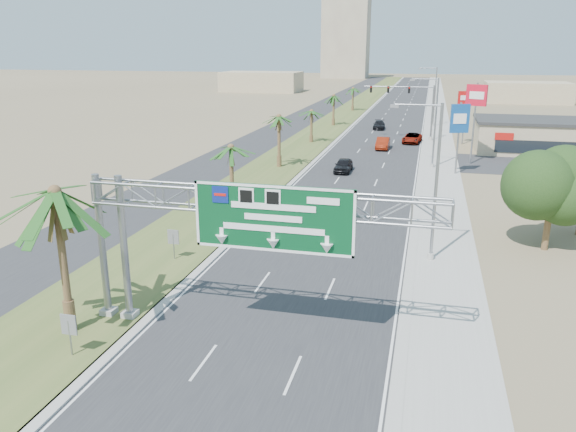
# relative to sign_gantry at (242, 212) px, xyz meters

# --- Properties ---
(road) EXTENTS (12.00, 300.00, 0.02)m
(road) POSITION_rel_sign_gantry_xyz_m (1.06, 100.07, -6.05)
(road) COLOR #28282B
(road) RESTS_ON ground
(sidewalk_right) EXTENTS (4.00, 300.00, 0.10)m
(sidewalk_right) POSITION_rel_sign_gantry_xyz_m (9.56, 100.07, -6.01)
(sidewalk_right) COLOR #9E9B93
(sidewalk_right) RESTS_ON ground
(median_grass) EXTENTS (7.00, 300.00, 0.12)m
(median_grass) POSITION_rel_sign_gantry_xyz_m (-8.94, 100.07, -6.00)
(median_grass) COLOR #445827
(median_grass) RESTS_ON ground
(opposing_road) EXTENTS (8.00, 300.00, 0.02)m
(opposing_road) POSITION_rel_sign_gantry_xyz_m (-15.94, 100.07, -6.05)
(opposing_road) COLOR #28282B
(opposing_road) RESTS_ON ground
(sign_gantry) EXTENTS (16.75, 1.24, 7.50)m
(sign_gantry) POSITION_rel_sign_gantry_xyz_m (0.00, 0.00, 0.00)
(sign_gantry) COLOR gray
(sign_gantry) RESTS_ON ground
(palm_near) EXTENTS (5.70, 5.70, 8.35)m
(palm_near) POSITION_rel_sign_gantry_xyz_m (-8.14, -1.93, 0.87)
(palm_near) COLOR brown
(palm_near) RESTS_ON ground
(palm_row_b) EXTENTS (3.99, 3.99, 5.95)m
(palm_row_b) POSITION_rel_sign_gantry_xyz_m (-8.44, 22.07, -1.16)
(palm_row_b) COLOR brown
(palm_row_b) RESTS_ON ground
(palm_row_c) EXTENTS (3.99, 3.99, 6.75)m
(palm_row_c) POSITION_rel_sign_gantry_xyz_m (-8.44, 38.07, -0.39)
(palm_row_c) COLOR brown
(palm_row_c) RESTS_ON ground
(palm_row_d) EXTENTS (3.99, 3.99, 5.45)m
(palm_row_d) POSITION_rel_sign_gantry_xyz_m (-8.44, 56.07, -1.64)
(palm_row_d) COLOR brown
(palm_row_d) RESTS_ON ground
(palm_row_e) EXTENTS (3.99, 3.99, 6.15)m
(palm_row_e) POSITION_rel_sign_gantry_xyz_m (-8.44, 75.07, -0.97)
(palm_row_e) COLOR brown
(palm_row_e) RESTS_ON ground
(palm_row_f) EXTENTS (3.99, 3.99, 5.75)m
(palm_row_f) POSITION_rel_sign_gantry_xyz_m (-8.44, 100.07, -1.35)
(palm_row_f) COLOR brown
(palm_row_f) RESTS_ON ground
(streetlight_near) EXTENTS (3.27, 0.44, 10.00)m
(streetlight_near) POSITION_rel_sign_gantry_xyz_m (8.36, 12.07, -1.36)
(streetlight_near) COLOR gray
(streetlight_near) RESTS_ON ground
(streetlight_mid) EXTENTS (3.27, 0.44, 10.00)m
(streetlight_mid) POSITION_rel_sign_gantry_xyz_m (8.36, 42.07, -1.36)
(streetlight_mid) COLOR gray
(streetlight_mid) RESTS_ON ground
(streetlight_far) EXTENTS (3.27, 0.44, 10.00)m
(streetlight_far) POSITION_rel_sign_gantry_xyz_m (8.36, 78.07, -1.36)
(streetlight_far) COLOR gray
(streetlight_far) RESTS_ON ground
(signal_mast) EXTENTS (10.28, 0.71, 8.00)m
(signal_mast) POSITION_rel_sign_gantry_xyz_m (6.23, 62.05, -1.21)
(signal_mast) COLOR gray
(signal_mast) RESTS_ON ground
(store_building) EXTENTS (18.00, 10.00, 4.00)m
(store_building) POSITION_rel_sign_gantry_xyz_m (23.06, 56.07, -4.06)
(store_building) COLOR tan
(store_building) RESTS_ON ground
(oak_near) EXTENTS (4.50, 4.50, 6.80)m
(oak_near) POSITION_rel_sign_gantry_xyz_m (16.06, 16.07, -1.53)
(oak_near) COLOR brown
(oak_near) RESTS_ON ground
(median_signback_a) EXTENTS (0.75, 0.08, 2.08)m
(median_signback_a) POSITION_rel_sign_gantry_xyz_m (-6.74, -3.93, -4.61)
(median_signback_a) COLOR gray
(median_signback_a) RESTS_ON ground
(median_signback_b) EXTENTS (0.75, 0.08, 2.08)m
(median_signback_b) POSITION_rel_sign_gantry_xyz_m (-7.44, 8.07, -4.61)
(median_signback_b) COLOR gray
(median_signback_b) RESTS_ON ground
(tower_distant) EXTENTS (20.00, 16.00, 35.00)m
(tower_distant) POSITION_rel_sign_gantry_xyz_m (-30.94, 240.07, 11.44)
(tower_distant) COLOR gray
(tower_distant) RESTS_ON ground
(building_distant_left) EXTENTS (24.00, 14.00, 6.00)m
(building_distant_left) POSITION_rel_sign_gantry_xyz_m (-43.94, 150.07, -3.06)
(building_distant_left) COLOR tan
(building_distant_left) RESTS_ON ground
(building_distant_right) EXTENTS (20.00, 12.00, 5.00)m
(building_distant_right) POSITION_rel_sign_gantry_xyz_m (31.06, 130.07, -3.56)
(building_distant_right) COLOR tan
(building_distant_right) RESTS_ON ground
(car_left_lane) EXTENTS (1.75, 4.35, 1.48)m
(car_left_lane) POSITION_rel_sign_gantry_xyz_m (-0.94, 37.41, -5.32)
(car_left_lane) COLOR black
(car_left_lane) RESTS_ON ground
(car_mid_lane) EXTENTS (1.66, 4.74, 1.56)m
(car_mid_lane) POSITION_rel_sign_gantry_xyz_m (2.02, 53.26, -5.28)
(car_mid_lane) COLOR maroon
(car_mid_lane) RESTS_ON ground
(car_right_lane) EXTENTS (2.90, 5.32, 1.41)m
(car_right_lane) POSITION_rel_sign_gantry_xyz_m (5.68, 59.23, -5.35)
(car_right_lane) COLOR gray
(car_right_lane) RESTS_ON ground
(car_far) EXTENTS (2.15, 4.81, 1.37)m
(car_far) POSITION_rel_sign_gantry_xyz_m (-0.24, 72.69, -5.37)
(car_far) COLOR black
(car_far) RESTS_ON ground
(pole_sign_red_near) EXTENTS (2.31, 1.25, 9.36)m
(pole_sign_red_near) POSITION_rel_sign_gantry_xyz_m (12.93, 45.59, 1.33)
(pole_sign_red_near) COLOR gray
(pole_sign_red_near) RESTS_ON ground
(pole_sign_blue) EXTENTS (1.98, 0.95, 7.71)m
(pole_sign_blue) POSITION_rel_sign_gantry_xyz_m (11.00, 39.16, -0.36)
(pole_sign_blue) COLOR gray
(pole_sign_blue) RESTS_ON ground
(pole_sign_red_far) EXTENTS (2.21, 0.77, 7.60)m
(pole_sign_red_far) POSITION_rel_sign_gantry_xyz_m (12.64, 60.04, -0.09)
(pole_sign_red_far) COLOR gray
(pole_sign_red_far) RESTS_ON ground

